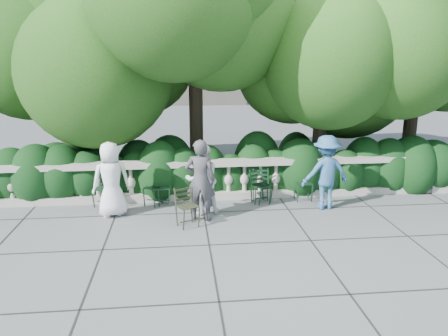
{
  "coord_description": "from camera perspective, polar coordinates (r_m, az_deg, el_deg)",
  "views": [
    {
      "loc": [
        -1.03,
        -8.7,
        3.52
      ],
      "look_at": [
        0.0,
        1.0,
        1.0
      ],
      "focal_mm": 35.0,
      "sensor_mm": 36.0,
      "label": 1
    }
  ],
  "objects": [
    {
      "name": "person_casual_man",
      "position": [
        9.87,
        -2.85,
        -1.52
      ],
      "size": [
        0.87,
        0.74,
        1.6
      ],
      "primitive_type": "imported",
      "rotation": [
        0.0,
        0.0,
        3.32
      ],
      "color": "white",
      "rests_on": "ground"
    },
    {
      "name": "chair_d",
      "position": [
        10.73,
        5.36,
        -4.72
      ],
      "size": [
        0.62,
        0.63,
        0.84
      ],
      "primitive_type": null,
      "rotation": [
        0.0,
        0.0,
        0.5
      ],
      "color": "black",
      "rests_on": "ground"
    },
    {
      "name": "shrub_hedge",
      "position": [
        12.26,
        -0.99,
        -2.2
      ],
      "size": [
        15.0,
        2.6,
        1.7
      ],
      "primitive_type": null,
      "color": "black",
      "rests_on": "ground"
    },
    {
      "name": "chair_f",
      "position": [
        11.01,
        10.44,
        -4.4
      ],
      "size": [
        0.44,
        0.48,
        0.84
      ],
      "primitive_type": null,
      "rotation": [
        0.0,
        0.0,
        0.0
      ],
      "color": "black",
      "rests_on": "ground"
    },
    {
      "name": "chair_a",
      "position": [
        10.66,
        -9.38,
        -5.0
      ],
      "size": [
        0.54,
        0.57,
        0.84
      ],
      "primitive_type": null,
      "rotation": [
        0.0,
        0.0,
        -0.23
      ],
      "color": "black",
      "rests_on": "ground"
    },
    {
      "name": "person_businessman",
      "position": [
        10.02,
        -14.53,
        -1.45
      ],
      "size": [
        0.96,
        0.78,
        1.7
      ],
      "primitive_type": "imported",
      "rotation": [
        0.0,
        0.0,
        3.48
      ],
      "color": "white",
      "rests_on": "ground"
    },
    {
      "name": "tree_canopy",
      "position": [
        12.02,
        2.24,
        16.58
      ],
      "size": [
        15.04,
        6.52,
        6.78
      ],
      "color": "#3F3023",
      "rests_on": "ground"
    },
    {
      "name": "chair_c",
      "position": [
        10.8,
        -15.74,
        -5.1
      ],
      "size": [
        0.59,
        0.61,
        0.84
      ],
      "primitive_type": null,
      "rotation": [
        0.0,
        0.0,
        -0.38
      ],
      "color": "black",
      "rests_on": "ground"
    },
    {
      "name": "ground",
      "position": [
        9.44,
        0.65,
        -7.41
      ],
      "size": [
        90.0,
        90.0,
        0.0
      ],
      "primitive_type": "plane",
      "color": "#575A5F",
      "rests_on": "ground"
    },
    {
      "name": "chair_weathered",
      "position": [
        9.27,
        -4.32,
        -7.86
      ],
      "size": [
        0.61,
        0.62,
        0.84
      ],
      "primitive_type": null,
      "rotation": [
        0.0,
        0.0,
        0.45
      ],
      "color": "black",
      "rests_on": "ground"
    },
    {
      "name": "chair_b",
      "position": [
        10.58,
        -8.08,
        -5.1
      ],
      "size": [
        0.47,
        0.51,
        0.84
      ],
      "primitive_type": null,
      "rotation": [
        0.0,
        0.0,
        0.07
      ],
      "color": "black",
      "rests_on": "ground"
    },
    {
      "name": "person_woman_grey",
      "position": [
        9.45,
        -3.12,
        -1.62
      ],
      "size": [
        0.71,
        0.52,
        1.8
      ],
      "primitive_type": "imported",
      "rotation": [
        0.0,
        0.0,
        3.0
      ],
      "color": "#3F3E43",
      "rests_on": "ground"
    },
    {
      "name": "balustrade",
      "position": [
        10.97,
        -0.44,
        -1.56
      ],
      "size": [
        12.0,
        0.44,
        1.0
      ],
      "color": "#9E998E",
      "rests_on": "ground"
    },
    {
      "name": "person_older_blue",
      "position": [
        10.43,
        13.14,
        -0.57
      ],
      "size": [
        1.2,
        0.77,
        1.75
      ],
      "primitive_type": "imported",
      "rotation": [
        0.0,
        0.0,
        3.25
      ],
      "color": "#2F5E8E",
      "rests_on": "ground"
    },
    {
      "name": "chair_e",
      "position": [
        10.69,
        5.02,
        -4.79
      ],
      "size": [
        0.45,
        0.49,
        0.84
      ],
      "primitive_type": null,
      "rotation": [
        0.0,
        0.0,
        -0.02
      ],
      "color": "black",
      "rests_on": "ground"
    }
  ]
}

